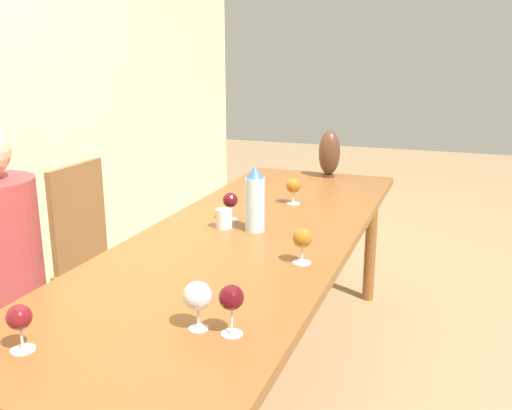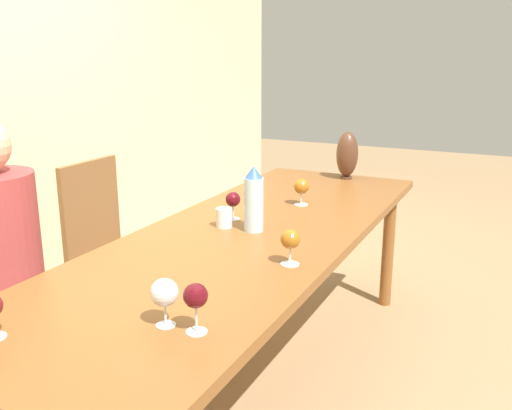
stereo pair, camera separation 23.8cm
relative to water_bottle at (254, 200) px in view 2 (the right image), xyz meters
The scene contains 12 objects.
ground_plane 0.90m from the water_bottle, 163.57° to the left, with size 14.00×14.00×0.00m, color #937551.
dining_table 0.21m from the water_bottle, 163.57° to the left, with size 2.63×0.87×0.77m.
water_bottle is the anchor object (origin of this frame).
water_tumbler 0.17m from the water_bottle, 93.87° to the left, with size 0.07×0.07×0.08m.
vase 1.16m from the water_bottle, ahead, with size 0.13×0.13×0.28m.
wine_glass_1 0.20m from the water_bottle, 55.27° to the left, with size 0.07×0.07×0.13m.
wine_glass_2 0.90m from the water_bottle, 169.74° to the right, with size 0.08×0.08×0.14m.
wine_glass_3 0.42m from the water_bottle, 135.67° to the right, with size 0.07×0.07×0.13m.
wine_glass_4 0.92m from the water_bottle, 163.64° to the right, with size 0.07×0.07×0.14m.
wine_glass_5 0.48m from the water_bottle, ahead, with size 0.08×0.08×0.13m.
chair_far 0.91m from the water_bottle, 86.23° to the left, with size 0.44×0.44×0.98m.
person_near 1.03m from the water_bottle, 133.21° to the left, with size 0.34×0.34×1.28m.
Camera 2 is at (-2.03, -1.04, 1.51)m, focal length 40.00 mm.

